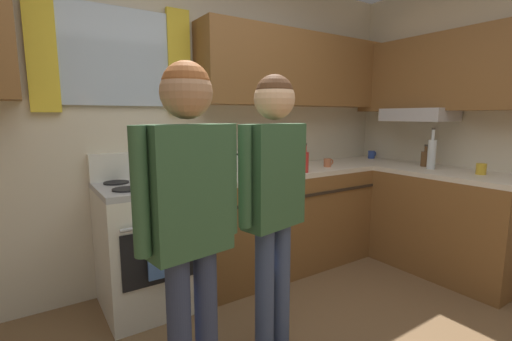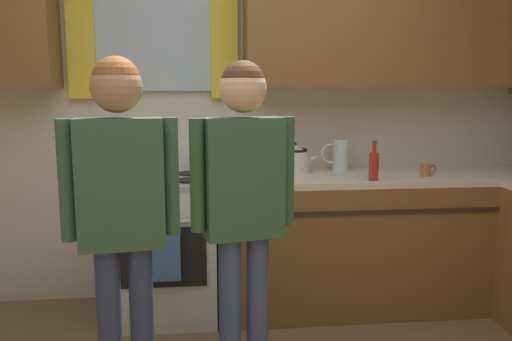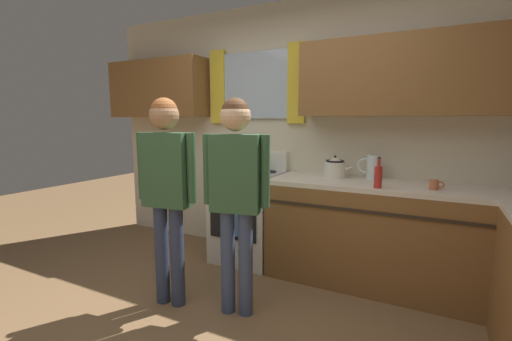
# 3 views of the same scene
# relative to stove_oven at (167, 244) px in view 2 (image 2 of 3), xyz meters

# --- Properties ---
(back_wall_unit) EXTENTS (4.60, 0.42, 2.60)m
(back_wall_unit) POSITION_rel_stove_oven_xyz_m (0.43, 0.28, 1.02)
(back_wall_unit) COLOR beige
(back_wall_unit) RESTS_ON ground
(kitchen_counter_run) EXTENTS (2.35, 1.77, 0.90)m
(kitchen_counter_run) POSITION_rel_stove_oven_xyz_m (1.79, -0.29, -0.02)
(kitchen_counter_run) COLOR brown
(kitchen_counter_run) RESTS_ON ground
(stove_oven) EXTENTS (0.62, 0.67, 1.10)m
(stove_oven) POSITION_rel_stove_oven_xyz_m (0.00, 0.00, 0.00)
(stove_oven) COLOR silver
(stove_oven) RESTS_ON ground
(bottle_sauce_red) EXTENTS (0.06, 0.06, 0.25)m
(bottle_sauce_red) POSITION_rel_stove_oven_xyz_m (1.28, -0.23, 0.53)
(bottle_sauce_red) COLOR red
(bottle_sauce_red) RESTS_ON kitchen_counter_run
(cup_terracotta) EXTENTS (0.11, 0.07, 0.08)m
(cup_terracotta) POSITION_rel_stove_oven_xyz_m (1.67, -0.11, 0.47)
(cup_terracotta) COLOR #B76642
(cup_terracotta) RESTS_ON kitchen_counter_run
(stovetop_kettle) EXTENTS (0.27, 0.20, 0.21)m
(stovetop_kettle) POSITION_rel_stove_oven_xyz_m (0.85, 0.10, 0.53)
(stovetop_kettle) COLOR silver
(stovetop_kettle) RESTS_ON kitchen_counter_run
(water_pitcher) EXTENTS (0.19, 0.11, 0.22)m
(water_pitcher) POSITION_rel_stove_oven_xyz_m (1.17, 0.16, 0.54)
(water_pitcher) COLOR silver
(water_pitcher) RESTS_ON kitchen_counter_run
(adult_left) EXTENTS (0.49, 0.22, 1.59)m
(adult_left) POSITION_rel_stove_oven_xyz_m (-0.11, -1.08, 0.53)
(adult_left) COLOR #2D3856
(adult_left) RESTS_ON ground
(adult_in_plaid) EXTENTS (0.48, 0.22, 1.58)m
(adult_in_plaid) POSITION_rel_stove_oven_xyz_m (0.42, -0.96, 0.53)
(adult_in_plaid) COLOR #38476B
(adult_in_plaid) RESTS_ON ground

